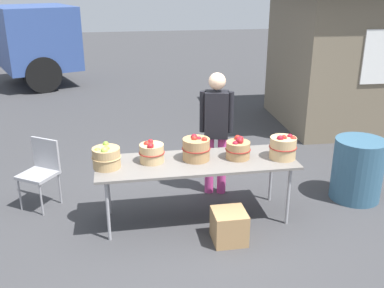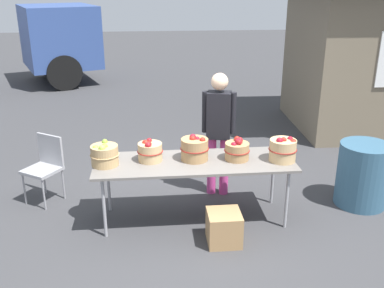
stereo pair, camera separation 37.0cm
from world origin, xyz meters
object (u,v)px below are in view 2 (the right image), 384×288
(apple_basket_red_1, at_px, (195,149))
(folding_chair, at_px, (45,163))
(apple_basket_green_0, at_px, (105,155))
(trash_barrel, at_px, (363,175))
(vendor_adult, at_px, (219,125))
(apple_basket_red_3, at_px, (283,150))
(produce_crate, at_px, (224,228))
(apple_basket_red_2, at_px, (237,150))
(apple_basket_red_0, at_px, (150,151))
(market_table, at_px, (195,164))

(apple_basket_red_1, height_order, folding_chair, apple_basket_red_1)
(apple_basket_green_0, distance_m, trash_barrel, 3.21)
(apple_basket_green_0, relative_size, vendor_adult, 0.20)
(trash_barrel, bearing_deg, folding_chair, 172.71)
(apple_basket_green_0, distance_m, folding_chair, 1.14)
(apple_basket_red_3, bearing_deg, produce_crate, -148.04)
(apple_basket_red_1, distance_m, vendor_adult, 0.70)
(apple_basket_red_2, height_order, folding_chair, apple_basket_red_2)
(apple_basket_green_0, xyz_separation_m, vendor_adult, (1.39, 0.65, 0.09))
(folding_chair, bearing_deg, apple_basket_green_0, -6.16)
(apple_basket_red_0, relative_size, vendor_adult, 0.18)
(apple_basket_green_0, height_order, folding_chair, apple_basket_green_0)
(apple_basket_green_0, height_order, apple_basket_red_1, apple_basket_red_1)
(apple_basket_red_2, bearing_deg, apple_basket_red_3, -9.99)
(vendor_adult, xyz_separation_m, folding_chair, (-2.22, 0.04, -0.46))
(apple_basket_red_3, height_order, vendor_adult, vendor_adult)
(vendor_adult, bearing_deg, produce_crate, 98.29)
(apple_basket_red_2, xyz_separation_m, produce_crate, (-0.23, -0.55, -0.69))
(apple_basket_red_0, bearing_deg, apple_basket_green_0, -171.48)
(apple_basket_red_2, relative_size, folding_chair, 0.35)
(market_table, distance_m, apple_basket_red_3, 1.03)
(apple_basket_red_3, distance_m, vendor_adult, 0.96)
(apple_basket_red_2, bearing_deg, vendor_adult, 100.71)
(market_table, distance_m, apple_basket_red_0, 0.54)
(apple_basket_red_0, distance_m, produce_crate, 1.20)
(apple_basket_red_3, relative_size, folding_chair, 0.38)
(apple_basket_red_2, relative_size, produce_crate, 0.83)
(apple_basket_red_2, bearing_deg, produce_crate, -112.34)
(apple_basket_red_0, bearing_deg, apple_basket_red_1, -1.86)
(apple_basket_red_3, xyz_separation_m, vendor_adult, (-0.63, 0.72, 0.08))
(apple_basket_red_3, relative_size, vendor_adult, 0.20)
(folding_chair, distance_m, trash_barrel, 4.03)
(folding_chair, xyz_separation_m, produce_crate, (2.12, -1.22, -0.33))
(apple_basket_red_2, relative_size, trash_barrel, 0.37)
(trash_barrel, bearing_deg, apple_basket_red_3, -167.67)
(market_table, xyz_separation_m, apple_basket_green_0, (-1.02, -0.01, 0.16))
(apple_basket_green_0, bearing_deg, market_table, 0.40)
(folding_chair, bearing_deg, market_table, 13.28)
(market_table, height_order, apple_basket_red_0, apple_basket_red_0)
(market_table, bearing_deg, apple_basket_red_3, -4.29)
(market_table, distance_m, apple_basket_green_0, 1.03)
(apple_basket_green_0, bearing_deg, produce_crate, -22.51)
(market_table, xyz_separation_m, vendor_adult, (0.38, 0.65, 0.25))
(folding_chair, bearing_deg, apple_basket_red_0, 8.93)
(market_table, xyz_separation_m, trash_barrel, (2.15, 0.17, -0.30))
(apple_basket_green_0, relative_size, apple_basket_red_3, 1.00)
(apple_basket_red_1, height_order, trash_barrel, apple_basket_red_1)
(market_table, bearing_deg, vendor_adult, 59.73)
(apple_basket_red_0, distance_m, vendor_adult, 1.06)
(produce_crate, bearing_deg, apple_basket_red_3, 31.96)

